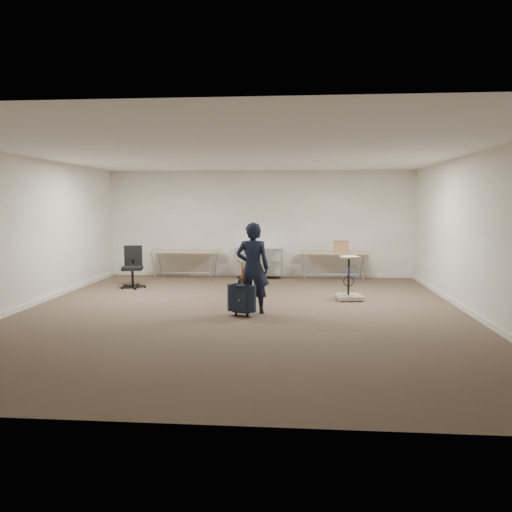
{
  "coord_description": "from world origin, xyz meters",
  "views": [
    {
      "loc": [
        0.98,
        -8.64,
        1.93
      ],
      "look_at": [
        0.24,
        0.3,
        0.99
      ],
      "focal_mm": 35.0,
      "sensor_mm": 36.0,
      "label": 1
    }
  ],
  "objects": [
    {
      "name": "cardboard_box",
      "position": [
        2.08,
        3.9,
        0.87
      ],
      "size": [
        0.4,
        0.32,
        0.27
      ],
      "primitive_type": "cube",
      "rotation": [
        0.0,
        0.0,
        -0.12
      ],
      "color": "olive",
      "rests_on": "folding_table_right"
    },
    {
      "name": "equipment_cart",
      "position": [
        2.04,
        1.4,
        0.23
      ],
      "size": [
        0.56,
        0.56,
        0.88
      ],
      "color": "beige",
      "rests_on": "ground"
    },
    {
      "name": "suitcase",
      "position": [
        0.04,
        -0.24,
        0.31
      ],
      "size": [
        0.38,
        0.29,
        0.92
      ],
      "color": "#161931",
      "rests_on": "ground"
    },
    {
      "name": "ground",
      "position": [
        0.0,
        0.0,
        0.0
      ],
      "size": [
        9.0,
        9.0,
        0.0
      ],
      "primitive_type": "plane",
      "color": "#473B2B",
      "rests_on": "ground"
    },
    {
      "name": "person",
      "position": [
        0.2,
        0.04,
        0.81
      ],
      "size": [
        0.6,
        0.41,
        1.61
      ],
      "primitive_type": "imported",
      "rotation": [
        0.0,
        0.0,
        3.18
      ],
      "color": "black",
      "rests_on": "ground"
    },
    {
      "name": "folding_table_left",
      "position": [
        -1.9,
        3.95,
        0.68
      ],
      "size": [
        1.8,
        0.75,
        0.73
      ],
      "color": "#917D59",
      "rests_on": "ground"
    },
    {
      "name": "office_chair",
      "position": [
        -2.79,
        2.46,
        0.29
      ],
      "size": [
        0.59,
        0.59,
        0.97
      ],
      "color": "black",
      "rests_on": "ground"
    },
    {
      "name": "room_shell",
      "position": [
        0.0,
        1.38,
        0.05
      ],
      "size": [
        8.0,
        9.0,
        9.0
      ],
      "color": "beige",
      "rests_on": "ground"
    },
    {
      "name": "wire_shelf",
      "position": [
        0.0,
        4.2,
        0.44
      ],
      "size": [
        1.22,
        0.47,
        0.8
      ],
      "color": "silver",
      "rests_on": "ground"
    },
    {
      "name": "folding_table_right",
      "position": [
        1.9,
        3.95,
        0.68
      ],
      "size": [
        1.8,
        0.75,
        0.73
      ],
      "color": "#917D59",
      "rests_on": "ground"
    }
  ]
}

